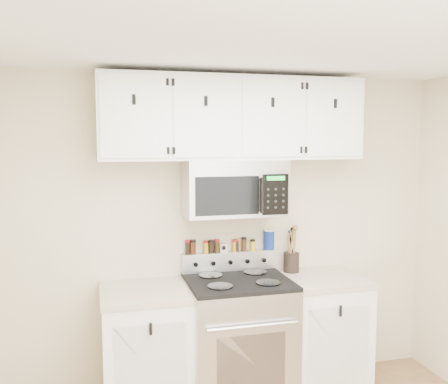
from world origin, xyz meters
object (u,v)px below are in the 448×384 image
microwave (234,187)px  utensil_crock (291,261)px  salt_canister (269,239)px  range (238,339)px

microwave → utensil_crock: microwave is taller
utensil_crock → salt_canister: size_ratio=2.26×
range → utensil_crock: (0.51, 0.21, 0.53)m
utensil_crock → salt_canister: 0.25m
utensil_crock → range: bearing=-157.8°
range → microwave: size_ratio=1.45×
utensil_crock → salt_canister: bearing=155.6°
microwave → utensil_crock: (0.51, 0.08, -0.62)m
microwave → salt_canister: size_ratio=4.64×
microwave → utensil_crock: 0.80m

